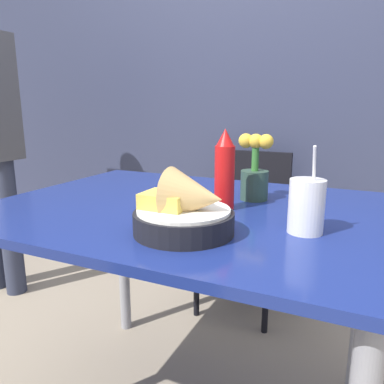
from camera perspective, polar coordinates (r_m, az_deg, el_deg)
The scene contains 7 objects.
wall_window at distance 2.20m, azimuth 12.99°, elevation 18.79°, with size 7.00×0.06×2.60m.
dining_table at distance 1.16m, azimuth -0.99°, elevation -6.92°, with size 1.15×0.88×0.77m.
chair_far_window at distance 2.04m, azimuth 8.51°, elevation -3.38°, with size 0.40×0.40×0.83m.
food_basket at distance 0.86m, azimuth -0.80°, elevation -2.89°, with size 0.24×0.24×0.16m.
ketchup_bottle at distance 1.07m, azimuth 4.99°, elevation 3.21°, with size 0.06×0.06×0.23m.
drink_cup at distance 0.91m, azimuth 17.02°, elevation -2.33°, with size 0.08×0.08×0.21m.
flower_vase at distance 1.19m, azimuth 9.53°, elevation 3.00°, with size 0.11×0.09×0.21m.
Camera 1 is at (0.48, -0.98, 1.06)m, focal length 35.00 mm.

